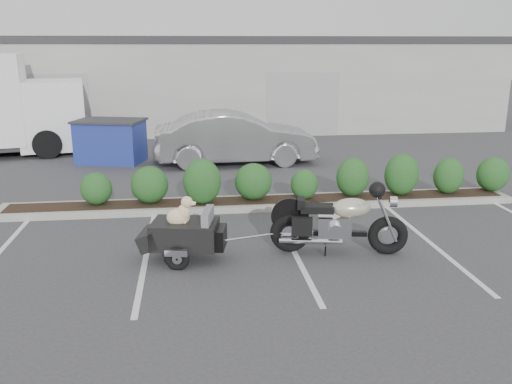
{
  "coord_description": "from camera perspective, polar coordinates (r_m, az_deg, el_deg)",
  "views": [
    {
      "loc": [
        -0.64,
        -9.94,
        3.72
      ],
      "look_at": [
        0.68,
        0.77,
        0.75
      ],
      "focal_mm": 38.0,
      "sensor_mm": 36.0,
      "label": 1
    }
  ],
  "objects": [
    {
      "name": "sedan",
      "position": [
        17.21,
        -2.16,
        5.71
      ],
      "size": [
        5.1,
        1.93,
        1.66
      ],
      "primitive_type": "imported",
      "rotation": [
        0.0,
        0.0,
        1.6
      ],
      "color": "#A8A7AE",
      "rests_on": "ground"
    },
    {
      "name": "motorcycle",
      "position": [
        9.92,
        8.69,
        -3.27
      ],
      "size": [
        2.49,
        1.04,
        1.44
      ],
      "rotation": [
        0.0,
        0.0,
        -0.19
      ],
      "color": "black",
      "rests_on": "ground"
    },
    {
      "name": "dumpster",
      "position": [
        18.08,
        -15.05,
        5.23
      ],
      "size": [
        2.39,
        1.93,
        1.38
      ],
      "rotation": [
        0.0,
        0.0,
        -0.26
      ],
      "color": "navy",
      "rests_on": "ground"
    },
    {
      "name": "building",
      "position": [
        27.01,
        -5.76,
        11.65
      ],
      "size": [
        26.0,
        10.0,
        4.0
      ],
      "primitive_type": "cube",
      "color": "#9EA099",
      "rests_on": "ground"
    },
    {
      "name": "ground",
      "position": [
        10.64,
        -3.13,
        -5.11
      ],
      "size": [
        90.0,
        90.0,
        0.0
      ],
      "primitive_type": "plane",
      "color": "#38383A",
      "rests_on": "ground"
    },
    {
      "name": "pet_trailer",
      "position": [
        9.63,
        -7.59,
        -4.28
      ],
      "size": [
        2.02,
        1.15,
        1.19
      ],
      "rotation": [
        0.0,
        0.0,
        -0.19
      ],
      "color": "black",
      "rests_on": "ground"
    },
    {
      "name": "planter_kerb",
      "position": [
        12.78,
        0.65,
        -1.18
      ],
      "size": [
        12.0,
        1.0,
        0.15
      ],
      "primitive_type": "cube",
      "color": "#9E9E93",
      "rests_on": "ground"
    }
  ]
}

